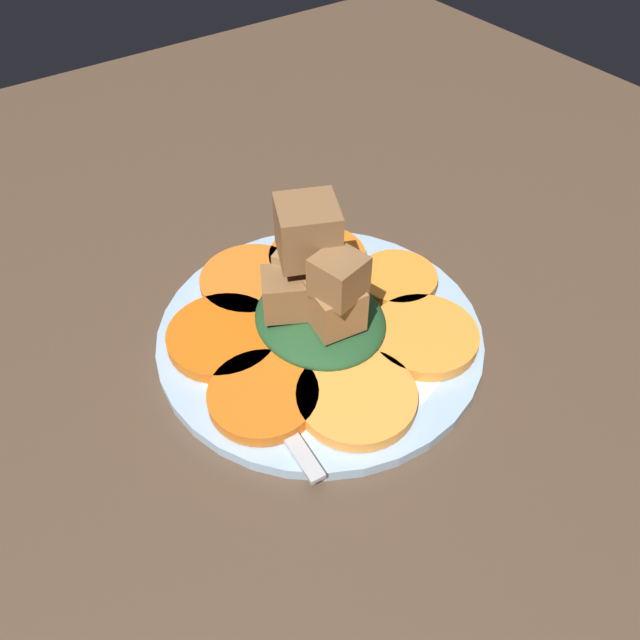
% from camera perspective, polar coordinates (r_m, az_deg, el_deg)
% --- Properties ---
extents(table_slab, '(1.20, 1.20, 0.02)m').
position_cam_1_polar(table_slab, '(0.51, 0.00, -2.45)').
color(table_slab, '#4C3828').
rests_on(table_slab, ground).
extents(plate, '(0.26, 0.26, 0.01)m').
position_cam_1_polar(plate, '(0.50, 0.00, -1.28)').
color(plate, '#99B7D1').
rests_on(plate, table_slab).
extents(carrot_slice_0, '(0.09, 0.09, 0.01)m').
position_cam_1_polar(carrot_slice_0, '(0.53, -6.28, 3.60)').
color(carrot_slice_0, orange).
rests_on(carrot_slice_0, plate).
extents(carrot_slice_1, '(0.09, 0.09, 0.01)m').
position_cam_1_polar(carrot_slice_1, '(0.49, -8.85, -1.47)').
color(carrot_slice_1, '#D45E12').
rests_on(carrot_slice_1, plate).
extents(carrot_slice_2, '(0.08, 0.08, 0.01)m').
position_cam_1_polar(carrot_slice_2, '(0.44, -5.21, -6.90)').
color(carrot_slice_2, orange).
rests_on(carrot_slice_2, plate).
extents(carrot_slice_3, '(0.09, 0.09, 0.01)m').
position_cam_1_polar(carrot_slice_3, '(0.44, 3.35, -7.03)').
color(carrot_slice_3, orange).
rests_on(carrot_slice_3, plate).
extents(carrot_slice_4, '(0.08, 0.08, 0.01)m').
position_cam_1_polar(carrot_slice_4, '(0.49, 9.50, -1.43)').
color(carrot_slice_4, orange).
rests_on(carrot_slice_4, plate).
extents(carrot_slice_5, '(0.07, 0.07, 0.01)m').
position_cam_1_polar(carrot_slice_5, '(0.53, 7.07, 3.72)').
color(carrot_slice_5, orange).
rests_on(carrot_slice_5, plate).
extents(carrot_slice_6, '(0.08, 0.08, 0.01)m').
position_cam_1_polar(carrot_slice_6, '(0.55, -0.25, 5.66)').
color(carrot_slice_6, orange).
rests_on(carrot_slice_6, plate).
extents(center_pile, '(0.11, 0.10, 0.11)m').
position_cam_1_polar(center_pile, '(0.47, -0.37, 2.36)').
color(center_pile, '#1E4723').
rests_on(center_pile, plate).
extents(fork, '(0.19, 0.03, 0.00)m').
position_cam_1_polar(fork, '(0.46, -6.51, -4.86)').
color(fork, '#B2B2B7').
rests_on(fork, plate).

